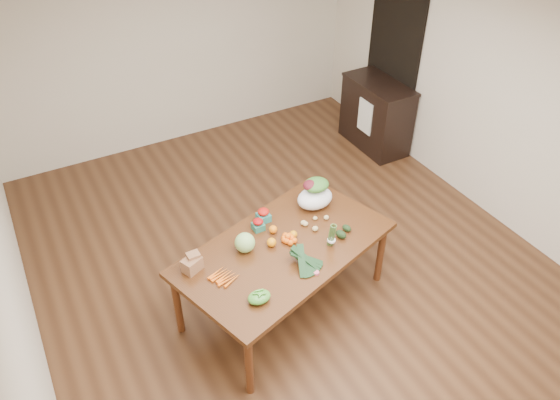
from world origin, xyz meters
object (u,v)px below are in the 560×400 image
kale_bunch (308,261)px  salad_bag (315,195)px  dining_table (284,276)px  mandarin_cluster (288,238)px  cabinet (376,115)px  paper_bag (192,263)px  asparagus_bundle (332,235)px  cabbage (245,243)px

kale_bunch → salad_bag: salad_bag is taller
dining_table → mandarin_cluster: size_ratio=10.92×
cabinet → paper_bag: cabinet is taller
cabinet → asparagus_bundle: asparagus_bundle is taller
kale_bunch → salad_bag: bearing=36.9°
paper_bag → mandarin_cluster: paper_bag is taller
paper_bag → cabbage: 0.50m
kale_bunch → salad_bag: size_ratio=1.10×
asparagus_bundle → salad_bag: salad_bag is taller
paper_bag → mandarin_cluster: (0.90, -0.07, -0.03)m
cabinet → mandarin_cluster: (-2.48, -1.94, 0.32)m
cabbage → salad_bag: 0.91m
dining_table → mandarin_cluster: bearing=19.3°
cabinet → mandarin_cluster: cabinet is taller
kale_bunch → paper_bag: bearing=135.2°
kale_bunch → salad_bag: 0.87m
cabinet → cabbage: (-2.88, -1.86, 0.37)m
kale_bunch → cabinet: bearing=25.4°
paper_bag → salad_bag: (1.38, 0.25, 0.06)m
kale_bunch → asparagus_bundle: size_ratio=1.60×
cabbage → asparagus_bundle: asparagus_bundle is taller
dining_table → kale_bunch: 0.57m
paper_bag → asparagus_bundle: (1.21, -0.31, 0.05)m
cabinet → mandarin_cluster: bearing=-142.0°
dining_table → salad_bag: (0.55, 0.37, 0.52)m
dining_table → mandarin_cluster: (0.06, 0.05, 0.42)m
dining_table → cabbage: bearing=141.9°
dining_table → paper_bag: paper_bag is taller
cabbage → mandarin_cluster: bearing=-11.2°
mandarin_cluster → cabinet: bearing=38.0°
kale_bunch → asparagus_bundle: bearing=5.6°
cabinet → salad_bag: (-2.00, -1.62, 0.42)m
dining_table → paper_bag: (-0.83, 0.12, 0.45)m
paper_bag → cabbage: size_ratio=1.18×
dining_table → asparagus_bundle: 0.65m
dining_table → salad_bag: bearing=16.6°
dining_table → kale_bunch: size_ratio=4.92×
cabbage → asparagus_bundle: (0.71, -0.32, 0.03)m
salad_bag → cabinet: bearing=39.0°
cabinet → dining_table: bearing=-142.0°
salad_bag → cabbage: bearing=-164.4°
dining_table → paper_bag: 0.96m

